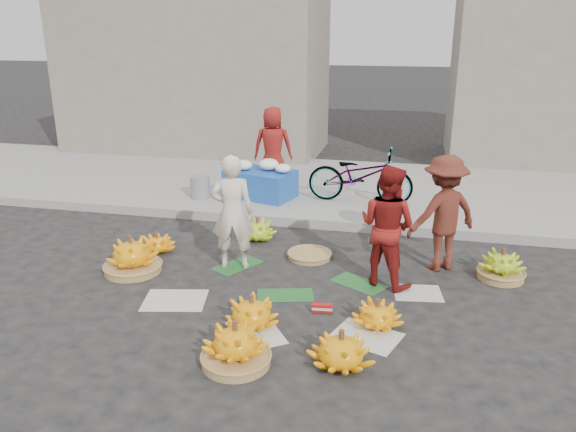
% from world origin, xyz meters
% --- Properties ---
extents(ground, '(80.00, 80.00, 0.00)m').
position_xyz_m(ground, '(0.00, 0.00, 0.00)').
color(ground, black).
rests_on(ground, ground).
extents(curb, '(40.00, 0.25, 0.15)m').
position_xyz_m(curb, '(0.00, 2.20, 0.07)').
color(curb, gray).
rests_on(curb, ground).
extents(sidewalk, '(40.00, 4.00, 0.12)m').
position_xyz_m(sidewalk, '(0.00, 4.30, 0.06)').
color(sidewalk, gray).
rests_on(sidewalk, ground).
extents(building_left, '(6.00, 3.00, 4.00)m').
position_xyz_m(building_left, '(-4.00, 7.20, 2.00)').
color(building_left, gray).
rests_on(building_left, sidewalk).
extents(building_right, '(5.00, 3.00, 5.00)m').
position_xyz_m(building_right, '(4.50, 7.70, 2.50)').
color(building_right, gray).
rests_on(building_right, sidewalk).
extents(newspaper_scatter, '(3.20, 1.80, 0.00)m').
position_xyz_m(newspaper_scatter, '(0.00, -0.80, 0.00)').
color(newspaper_scatter, beige).
rests_on(newspaper_scatter, ground).
extents(banana_leaves, '(2.00, 1.00, 0.00)m').
position_xyz_m(banana_leaves, '(-0.10, 0.20, 0.00)').
color(banana_leaves, '#1B5223').
rests_on(banana_leaves, ground).
extents(banana_bunch_0, '(0.75, 0.75, 0.48)m').
position_xyz_m(banana_bunch_0, '(-2.14, 0.03, 0.21)').
color(banana_bunch_0, olive).
rests_on(banana_bunch_0, ground).
extents(banana_bunch_1, '(0.65, 0.65, 0.35)m').
position_xyz_m(banana_bunch_1, '(-0.28, -0.95, 0.15)').
color(banana_bunch_1, '#FDAA0C').
rests_on(banana_bunch_1, ground).
extents(banana_bunch_2, '(0.68, 0.68, 0.44)m').
position_xyz_m(banana_bunch_2, '(-0.23, -1.65, 0.19)').
color(banana_bunch_2, olive).
rests_on(banana_bunch_2, ground).
extents(banana_bunch_3, '(0.63, 0.63, 0.36)m').
position_xyz_m(banana_bunch_3, '(0.72, -1.47, 0.16)').
color(banana_bunch_3, '#FDAA0C').
rests_on(banana_bunch_3, ground).
extents(banana_bunch_4, '(0.60, 0.60, 0.31)m').
position_xyz_m(banana_bunch_4, '(0.99, -0.68, 0.13)').
color(banana_bunch_4, '#FDAA0C').
rests_on(banana_bunch_4, ground).
extents(banana_bunch_5, '(0.61, 0.61, 0.40)m').
position_xyz_m(banana_bunch_5, '(2.39, 0.84, 0.17)').
color(banana_bunch_5, olive).
rests_on(banana_bunch_5, ground).
extents(banana_bunch_6, '(0.47, 0.47, 0.29)m').
position_xyz_m(banana_bunch_6, '(-2.13, 0.70, 0.12)').
color(banana_bunch_6, '#FDAA0C').
rests_on(banana_bunch_6, ground).
extents(banana_bunch_7, '(0.65, 0.65, 0.34)m').
position_xyz_m(banana_bunch_7, '(-0.90, 1.48, 0.15)').
color(banana_bunch_7, '#89B61A').
rests_on(banana_bunch_7, ground).
extents(basket_spare, '(0.63, 0.63, 0.07)m').
position_xyz_m(basket_spare, '(-0.03, 0.96, 0.03)').
color(basket_spare, olive).
rests_on(basket_spare, ground).
extents(incense_stack, '(0.23, 0.10, 0.09)m').
position_xyz_m(incense_stack, '(0.38, -0.50, 0.05)').
color(incense_stack, '#A81411').
rests_on(incense_stack, ground).
extents(vendor_cream, '(0.60, 0.46, 1.48)m').
position_xyz_m(vendor_cream, '(-0.94, 0.46, 0.74)').
color(vendor_cream, silver).
rests_on(vendor_cream, ground).
extents(vendor_red, '(0.89, 0.82, 1.47)m').
position_xyz_m(vendor_red, '(0.99, 0.39, 0.74)').
color(vendor_red, maroon).
rests_on(vendor_red, ground).
extents(man_striped, '(1.11, 0.99, 1.49)m').
position_xyz_m(man_striped, '(1.65, 1.00, 0.74)').
color(man_striped, '#9B301C').
rests_on(man_striped, ground).
extents(flower_table, '(1.30, 1.01, 0.66)m').
position_xyz_m(flower_table, '(-1.32, 3.19, 0.39)').
color(flower_table, '#1947A2').
rests_on(flower_table, sidewalk).
extents(grey_bucket, '(0.34, 0.34, 0.38)m').
position_xyz_m(grey_bucket, '(-2.33, 2.90, 0.31)').
color(grey_bucket, gray).
rests_on(grey_bucket, sidewalk).
extents(flower_vendor, '(0.79, 0.59, 1.47)m').
position_xyz_m(flower_vendor, '(-1.30, 3.99, 0.85)').
color(flower_vendor, maroon).
rests_on(flower_vendor, sidewalk).
extents(bicycle, '(0.66, 1.78, 0.93)m').
position_xyz_m(bicycle, '(0.40, 3.26, 0.58)').
color(bicycle, gray).
rests_on(bicycle, sidewalk).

